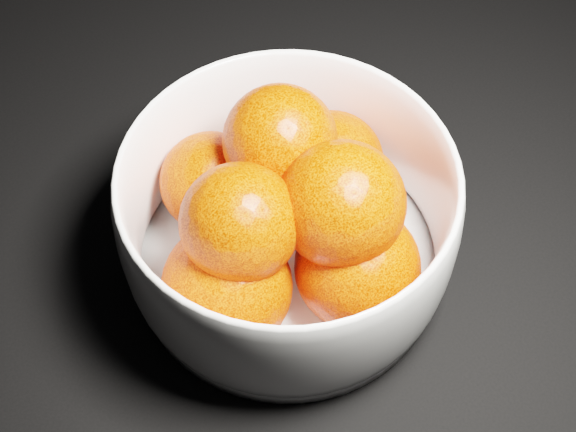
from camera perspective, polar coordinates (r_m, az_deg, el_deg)
bowl at (r=0.58m, az=-0.00°, el=-0.34°), size 0.24×0.24×0.12m
orange_pile at (r=0.57m, az=-0.08°, el=0.08°), size 0.21×0.21×0.14m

